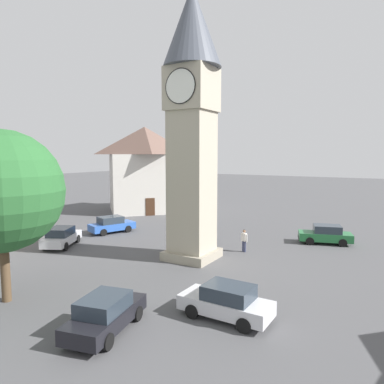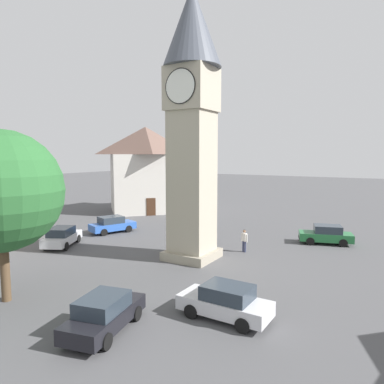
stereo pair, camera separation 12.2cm
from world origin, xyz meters
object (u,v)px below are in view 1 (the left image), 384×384
object	(u,v)px
car_silver_kerb	(61,237)
building_terrace_right	(145,168)
pedestrian	(244,239)
car_black_far	(106,314)
tree	(1,191)
clock_tower	(192,102)
car_blue_kerb	(112,225)
car_red_corner	(226,302)
car_white_side	(325,234)

from	to	relation	value
car_silver_kerb	building_terrace_right	size ratio (longest dim) A/B	0.37
pedestrian	car_silver_kerb	bearing A→B (deg)	-156.09
car_black_far	tree	distance (m)	7.96
clock_tower	tree	distance (m)	12.81
pedestrian	building_terrace_right	world-z (taller)	building_terrace_right
car_black_far	building_terrace_right	size ratio (longest dim) A/B	0.36
clock_tower	pedestrian	size ratio (longest dim) A/B	10.89
car_blue_kerb	pedestrian	size ratio (longest dim) A/B	2.64
car_black_far	tree	world-z (taller)	tree
clock_tower	car_blue_kerb	bearing A→B (deg)	162.52
pedestrian	tree	world-z (taller)	tree
clock_tower	car_red_corner	size ratio (longest dim) A/B	4.42
clock_tower	building_terrace_right	bearing A→B (deg)	136.18
clock_tower	tree	xyz separation A→B (m)	(-4.29, -10.87, -5.24)
clock_tower	car_white_side	distance (m)	15.32
clock_tower	pedestrian	world-z (taller)	clock_tower
car_red_corner	pedestrian	bearing A→B (deg)	107.84
car_black_far	building_terrace_right	distance (m)	31.89
pedestrian	clock_tower	bearing A→B (deg)	-126.35
car_red_corner	pedestrian	world-z (taller)	pedestrian
car_blue_kerb	pedestrian	world-z (taller)	pedestrian
clock_tower	car_silver_kerb	size ratio (longest dim) A/B	4.14
car_white_side	car_silver_kerb	bearing A→B (deg)	-147.34
car_white_side	car_black_far	size ratio (longest dim) A/B	1.01
car_blue_kerb	car_red_corner	bearing A→B (deg)	-32.28
car_red_corner	car_black_far	size ratio (longest dim) A/B	0.95
car_white_side	pedestrian	bearing A→B (deg)	-130.31
car_blue_kerb	tree	size ratio (longest dim) A/B	0.53
car_silver_kerb	car_white_side	world-z (taller)	same
car_white_side	tree	xyz separation A→B (m)	(-11.59, -19.94, 4.72)
car_white_side	pedestrian	xyz separation A→B (m)	(-4.80, -5.66, 0.25)
car_blue_kerb	building_terrace_right	distance (m)	13.87
car_black_far	car_blue_kerb	bearing A→B (deg)	132.30
car_blue_kerb	car_black_far	xyz separation A→B (m)	(12.72, -13.98, 0.00)
car_red_corner	pedestrian	size ratio (longest dim) A/B	2.46
car_white_side	building_terrace_right	bearing A→B (deg)	165.07
car_silver_kerb	building_terrace_right	world-z (taller)	building_terrace_right
car_red_corner	pedestrian	distance (m)	11.01
car_black_far	tree	bearing A→B (deg)	-177.94
car_blue_kerb	car_red_corner	distance (m)	19.49
car_red_corner	building_terrace_right	distance (m)	31.54
car_blue_kerb	tree	distance (m)	16.25
car_white_side	building_terrace_right	size ratio (longest dim) A/B	0.37
clock_tower	building_terrace_right	world-z (taller)	clock_tower
car_blue_kerb	clock_tower	bearing A→B (deg)	-17.48
car_silver_kerb	car_blue_kerb	bearing A→B (deg)	90.43
car_red_corner	tree	world-z (taller)	tree
car_white_side	pedestrian	distance (m)	7.42
car_silver_kerb	tree	world-z (taller)	tree
car_red_corner	car_white_side	distance (m)	16.20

